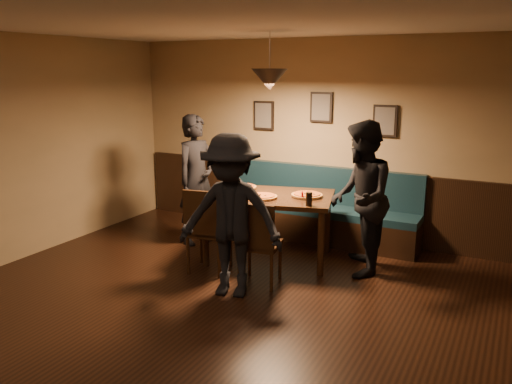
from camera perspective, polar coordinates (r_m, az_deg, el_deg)
floor at (r=4.87m, az=-8.48°, el=-15.79°), size 7.00×7.00×0.00m
ceiling at (r=4.28m, az=-9.84°, el=19.05°), size 7.00×7.00×0.00m
wall_back at (r=7.43m, az=7.22°, el=5.84°), size 6.00×0.00×6.00m
wainscot at (r=7.57m, az=6.94°, el=-0.95°), size 5.88×0.06×1.00m
booth_bench at (r=7.33m, az=6.19°, el=-1.42°), size 3.00×0.60×1.00m
picture_left at (r=7.73m, az=0.87°, el=8.47°), size 0.32×0.04×0.42m
picture_center at (r=7.36m, az=7.24°, el=9.29°), size 0.32×0.04×0.42m
picture_right at (r=7.10m, az=14.07°, el=7.64°), size 0.32×0.04×0.42m
pendant_lamp at (r=6.25m, az=1.52°, el=12.35°), size 0.44×0.44×0.25m
dining_table at (r=6.55m, az=1.42°, el=-3.89°), size 1.77×1.38×0.84m
chair_near_left at (r=6.16m, az=-5.19°, el=-4.13°), size 0.53×0.53×1.03m
chair_near_right at (r=5.77m, az=0.45°, el=-5.59°), size 0.50×0.50×0.97m
diner_left at (r=7.11m, az=-6.54°, el=1.36°), size 0.57×0.73×1.78m
diner_right at (r=6.10m, az=11.47°, el=-0.71°), size 0.93×1.05×1.81m
diner_front at (r=5.40m, az=-2.83°, el=-2.70°), size 1.24×0.87×1.74m
pizza_a at (r=6.76m, az=-1.57°, el=0.54°), size 0.49×0.49×0.04m
pizza_b at (r=6.26m, az=0.73°, el=-0.51°), size 0.41×0.41×0.04m
pizza_c at (r=6.36m, az=5.65°, el=-0.34°), size 0.48×0.48×0.04m
soda_glass at (r=5.94m, az=5.89°, el=-0.77°), size 0.09×0.09×0.16m
tabasco_bottle at (r=6.20m, az=5.14°, el=-0.36°), size 0.03×0.03×0.11m
napkin_a at (r=6.93m, az=-1.41°, el=0.70°), size 0.19×0.19×0.01m
napkin_b at (r=6.46m, az=-4.25°, el=-0.26°), size 0.20×0.20×0.01m
cutlery_set at (r=6.06m, az=-0.03°, el=-1.16°), size 0.17×0.07×0.00m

